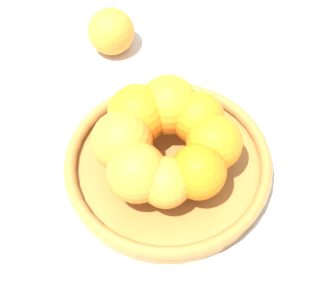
# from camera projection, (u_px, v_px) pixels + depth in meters

# --- Properties ---
(ground_plane) EXTENTS (4.00, 4.00, 0.00)m
(ground_plane) POSITION_uv_depth(u_px,v_px,m) (168.00, 172.00, 0.79)
(ground_plane) COLOR beige
(fruit_bowl) EXTENTS (0.29, 0.29, 0.04)m
(fruit_bowl) POSITION_uv_depth(u_px,v_px,m) (168.00, 165.00, 0.77)
(fruit_bowl) COLOR #A57238
(fruit_bowl) RESTS_ON ground_plane
(orange_pile) EXTENTS (0.19, 0.19, 0.08)m
(orange_pile) POSITION_uv_depth(u_px,v_px,m) (164.00, 139.00, 0.73)
(orange_pile) COLOR orange
(orange_pile) RESTS_ON fruit_bowl
(stray_orange) EXTENTS (0.08, 0.08, 0.08)m
(stray_orange) POSITION_uv_depth(u_px,v_px,m) (111.00, 31.00, 0.90)
(stray_orange) COLOR orange
(stray_orange) RESTS_ON ground_plane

